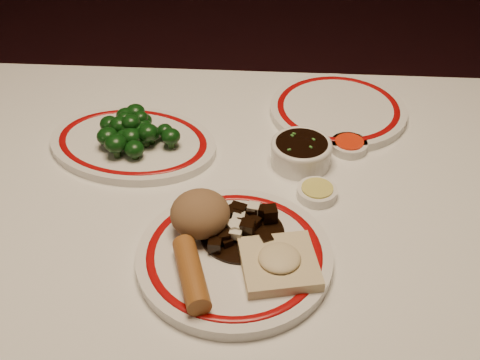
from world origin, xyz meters
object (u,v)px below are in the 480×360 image
object	(u,v)px
main_plate	(234,256)
spring_roll	(191,274)
fried_wonton	(279,262)
soy_bowl	(301,153)
dining_table	(227,255)
broccoli_plate	(133,143)
stirfry_heap	(241,227)
rice_mound	(200,214)
broccoli_pile	(132,130)

from	to	relation	value
main_plate	spring_roll	distance (m)	0.08
fried_wonton	soy_bowl	size ratio (longest dim) A/B	1.17
dining_table	broccoli_plate	bearing A→B (deg)	137.67
fried_wonton	stirfry_heap	bearing A→B (deg)	130.25
spring_roll	broccoli_plate	distance (m)	0.35
rice_mound	broccoli_plate	distance (m)	0.27
dining_table	fried_wonton	distance (m)	0.19
stirfry_heap	fried_wonton	bearing A→B (deg)	-49.75
rice_mound	stirfry_heap	xyz separation A→B (m)	(0.06, -0.00, -0.02)
main_plate	rice_mound	size ratio (longest dim) A/B	3.30
fried_wonton	soy_bowl	bearing A→B (deg)	82.73
main_plate	broccoli_plate	xyz separation A→B (m)	(-0.20, 0.26, -0.00)
main_plate	stirfry_heap	size ratio (longest dim) A/B	2.32
main_plate	stirfry_heap	distance (m)	0.04
broccoli_pile	broccoli_plate	bearing A→B (deg)	146.57
spring_roll	soy_bowl	bearing A→B (deg)	45.67
spring_roll	broccoli_pile	bearing A→B (deg)	96.59
rice_mound	spring_roll	distance (m)	0.10
dining_table	spring_roll	xyz separation A→B (m)	(-0.03, -0.16, 0.13)
spring_roll	fried_wonton	xyz separation A→B (m)	(0.11, 0.03, -0.01)
broccoli_plate	broccoli_pile	bearing A→B (deg)	-33.43
spring_roll	broccoli_pile	size ratio (longest dim) A/B	0.80
rice_mound	soy_bowl	xyz separation A→B (m)	(0.15, 0.19, -0.03)
rice_mound	fried_wonton	distance (m)	0.13
broccoli_pile	dining_table	bearing A→B (deg)	-42.47
main_plate	fried_wonton	size ratio (longest dim) A/B	2.39
broccoli_plate	soy_bowl	world-z (taller)	soy_bowl
main_plate	broccoli_pile	world-z (taller)	broccoli_pile
rice_mound	broccoli_plate	world-z (taller)	rice_mound
main_plate	fried_wonton	world-z (taller)	fried_wonton
broccoli_plate	soy_bowl	distance (m)	0.29
main_plate	fried_wonton	xyz separation A→B (m)	(0.06, -0.03, 0.02)
fried_wonton	broccoli_pile	size ratio (longest dim) A/B	0.82
rice_mound	spring_roll	size ratio (longest dim) A/B	0.74
spring_roll	broccoli_plate	xyz separation A→B (m)	(-0.15, 0.32, -0.02)
dining_table	broccoli_pile	world-z (taller)	broccoli_pile
stirfry_heap	dining_table	bearing A→B (deg)	114.59
broccoli_plate	soy_bowl	xyz separation A→B (m)	(0.29, -0.03, 0.01)
rice_mound	fried_wonton	size ratio (longest dim) A/B	0.72
soy_bowl	broccoli_plate	bearing A→B (deg)	174.90
soy_bowl	main_plate	bearing A→B (deg)	-112.11
dining_table	main_plate	xyz separation A→B (m)	(0.02, -0.10, 0.10)
main_plate	stirfry_heap	xyz separation A→B (m)	(0.01, 0.04, 0.02)
dining_table	rice_mound	distance (m)	0.16
spring_roll	soy_bowl	size ratio (longest dim) A/B	1.15
rice_mound	fried_wonton	world-z (taller)	rice_mound
main_plate	soy_bowl	bearing A→B (deg)	67.89
rice_mound	stirfry_heap	distance (m)	0.06
rice_mound	stirfry_heap	size ratio (longest dim) A/B	0.70
stirfry_heap	broccoli_plate	bearing A→B (deg)	132.78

